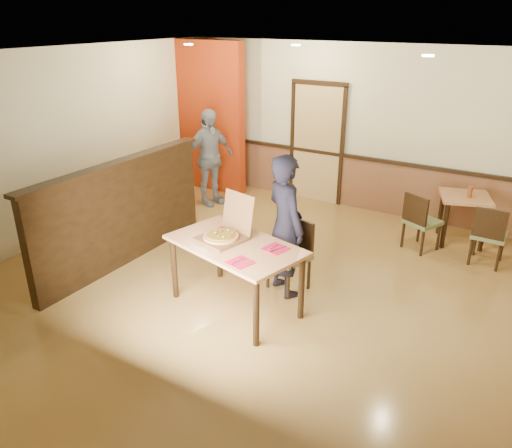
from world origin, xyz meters
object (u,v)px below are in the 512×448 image
Objects in this scene: diner at (285,226)px; pizza_box at (224,234)px; main_table at (235,252)px; side_table at (464,207)px; diner_chair at (293,252)px; passerby at (209,158)px; side_chair_right at (489,234)px; condiment at (470,192)px; side_chair_left at (420,220)px.

diner reaches higher than pizza_box.
diner is 0.76m from pizza_box.
side_table is at bearing 73.43° from main_table.
side_table is (1.56, 2.52, 0.08)m from diner_chair.
passerby is 2.66× the size of pizza_box.
side_chair_right is at bearing -53.83° from side_table.
diner_chair is 1.03× the size of side_chair_right.
diner reaches higher than side_chair_right.
main_table is at bearing -120.13° from side_table.
main_table is at bearing 49.27° from side_chair_right.
passerby is (-2.62, 2.06, -0.02)m from diner.
diner_chair is at bearing -123.26° from condiment.
pizza_box is (-0.48, -0.59, 0.01)m from diner.
condiment reaches higher than main_table.
main_table is at bearing -0.95° from pizza_box.
side_chair_right is 3.68m from pizza_box.
condiment reaches higher than diner_chair.
pizza_box is at bearing -107.88° from diner_chair.
condiment is at bearing -63.67° from passerby.
diner is at bearing 45.55° from side_chair_right.
diner_chair reaches higher than main_table.
condiment reaches higher than side_chair_right.
side_chair_right is 0.50× the size of passerby.
side_chair_left is at bearing 78.02° from diner_chair.
passerby is at bearing 161.91° from diner_chair.
side_chair_left is 0.93m from side_chair_right.
diner_chair is at bearing -121.86° from side_table.
side_chair_left is at bearing 0.32° from side_chair_right.
diner is at bearing 86.74° from side_chair_left.
pizza_box is at bearing 46.76° from side_chair_right.
diner is 10.68× the size of condiment.
side_chair_left is 0.51× the size of passerby.
passerby is 10.40× the size of condiment.
main_table is 1.97× the size of side_chair_left.
diner_chair is 0.50× the size of diner.
condiment is (0.05, -0.05, 0.26)m from side_table.
side_chair_right is 0.77m from condiment.
side_table is 3.87m from pizza_box.
side_chair_left reaches higher than side_chair_right.
side_chair_left reaches higher than side_table.
diner_chair is 1.02× the size of side_table.
side_chair_right is at bearing 59.10° from pizza_box.
condiment reaches higher than side_chair_left.
main_table is 0.72m from diner.
main_table is 3.55m from passerby.
diner reaches higher than main_table.
side_chair_left is at bearing 71.68° from pizza_box.
passerby is at bearing -172.70° from condiment.
pizza_box is 3.84m from condiment.
passerby is 3.41m from pizza_box.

